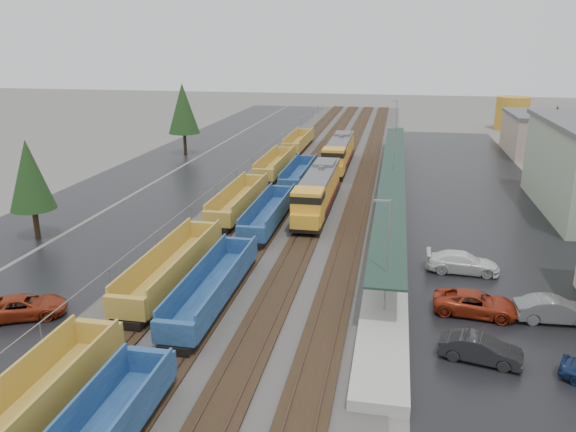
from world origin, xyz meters
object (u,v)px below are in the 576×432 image
parked_car_west_c (24,307)px  parked_car_east_b (476,304)px  parked_car_east_e (555,310)px  locomotive_trail (339,153)px  parked_car_east_a (480,349)px  parked_car_east_c (462,263)px  storage_tank (512,113)px  locomotive_lead (318,191)px  well_string_yellow (212,229)px  well_string_blue (214,287)px

parked_car_west_c → parked_car_east_b: 29.36m
parked_car_east_b → parked_car_east_e: (4.78, -0.11, 0.05)m
parked_car_east_e → locomotive_trail: bearing=19.7°
parked_car_east_a → parked_car_east_c: 12.93m
locomotive_trail → parked_car_east_c: 37.02m
storage_tank → parked_car_east_e: storage_tank is taller
locomotive_lead → parked_car_east_c: bearing=-45.8°
parked_car_east_a → parked_car_east_c: (0.31, 12.92, 0.05)m
parked_car_east_c → parked_car_east_e: (4.93, -7.22, 0.01)m
parked_car_west_c → parked_car_east_c: 31.43m
locomotive_lead → well_string_yellow: 13.31m
locomotive_lead → storage_tank: storage_tank is taller
storage_tank → parked_car_west_c: (-45.64, -90.97, -2.53)m
well_string_blue → parked_car_east_a: 17.42m
parked_car_east_a → parked_car_east_c: size_ratio=0.82×
well_string_blue → parked_car_east_e: (22.13, 1.49, -0.35)m
storage_tank → parked_car_west_c: bearing=-116.6°
parked_car_east_b → parked_car_east_e: 4.78m
locomotive_trail → parked_car_east_a: 49.22m
locomotive_trail → parked_car_east_c: locomotive_trail is taller
storage_tank → parked_car_east_c: size_ratio=1.18×
storage_tank → parked_car_west_c: storage_tank is taller
parked_car_east_b → parked_car_east_c: (-0.15, 7.10, 0.04)m
locomotive_lead → locomotive_trail: same height
well_string_yellow → well_string_blue: size_ratio=1.28×
locomotive_trail → well_string_yellow: bearing=-104.2°
locomotive_trail → well_string_yellow: 32.60m
locomotive_trail → parked_car_west_c: 50.06m
parked_car_east_b → parked_car_east_e: bearing=-84.8°
locomotive_lead → locomotive_trail: (0.00, 21.00, 0.00)m
locomotive_trail → well_string_yellow: size_ratio=0.18×
parked_car_east_e → well_string_yellow: bearing=64.9°
well_string_yellow → parked_car_east_c: size_ratio=19.26×
storage_tank → parked_car_east_a: bearing=-100.8°
locomotive_trail → parked_car_east_e: bearing=-66.5°
locomotive_lead → parked_car_west_c: (-15.39, -26.61, -1.55)m
parked_car_east_a → locomotive_trail: bearing=27.7°
locomotive_lead → parked_car_east_a: (12.90, -26.48, -1.53)m
storage_tank → parked_car_east_b: bearing=-101.2°
parked_car_east_e → parked_car_east_c: bearing=30.5°
locomotive_trail → parked_car_east_c: (13.20, -34.56, -1.48)m
well_string_yellow → parked_car_east_e: size_ratio=21.69×
parked_car_east_c → parked_car_east_e: bearing=-144.0°
parked_car_east_b → parked_car_east_c: 7.11m
locomotive_trail → storage_tank: size_ratio=2.87×
locomotive_lead → parked_car_east_b: size_ratio=3.43×
locomotive_trail → well_string_blue: locomotive_trail is taller
well_string_yellow → parked_car_east_c: 21.41m
well_string_blue → parked_car_east_a: bearing=-14.0°
parked_car_east_e → parked_car_east_a: bearing=133.6°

